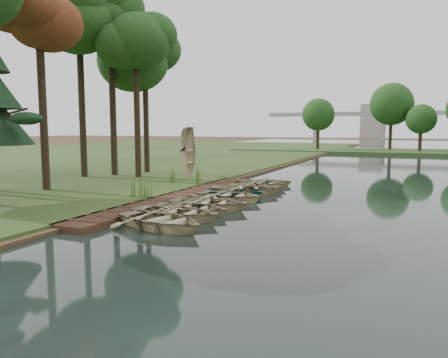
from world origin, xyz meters
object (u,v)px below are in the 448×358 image
at_px(rowboat_1, 176,210).
at_px(rowboat_2, 189,206).
at_px(stored_rowboat, 189,175).
at_px(rowboat_0, 161,218).
at_px(boardwalk, 178,198).

distance_m(rowboat_1, rowboat_2, 1.18).
relative_size(rowboat_2, stored_rowboat, 0.99).
xyz_separation_m(rowboat_0, stored_rowboat, (-5.04, 11.53, 0.22)).
distance_m(boardwalk, rowboat_1, 5.05).
bearing_deg(boardwalk, rowboat_2, -52.85).
xyz_separation_m(rowboat_1, rowboat_2, (-0.00, 1.18, -0.03)).
height_order(rowboat_0, stored_rowboat, stored_rowboat).
xyz_separation_m(rowboat_0, rowboat_2, (-0.26, 2.70, -0.04)).
relative_size(rowboat_1, stored_rowboat, 1.08).
bearing_deg(boardwalk, rowboat_0, -65.51).
bearing_deg(stored_rowboat, boardwalk, -161.77).
distance_m(rowboat_2, stored_rowboat, 10.04).
relative_size(boardwalk, rowboat_1, 4.22).
bearing_deg(rowboat_1, rowboat_2, -0.41).
relative_size(rowboat_0, rowboat_2, 1.10).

